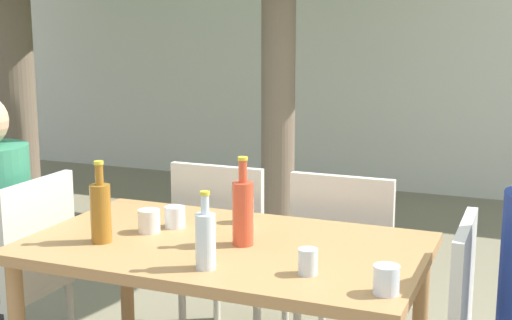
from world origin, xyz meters
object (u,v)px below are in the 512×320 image
(patio_chair_2, at_px, (227,244))
(patio_chair_3, at_px, (347,259))
(drinking_glass_4, at_px, (149,221))
(drinking_glass_2, at_px, (175,217))
(drinking_glass_1, at_px, (386,280))
(amber_bottle_2, at_px, (101,211))
(dining_table_front, at_px, (225,265))
(drinking_glass_0, at_px, (308,262))
(soda_bottle_0, at_px, (243,211))
(drinking_glass_3, at_px, (245,211))
(water_bottle_1, at_px, (205,239))
(patio_chair_0, at_px, (19,270))

(patio_chair_2, bearing_deg, patio_chair_3, -180.00)
(patio_chair_2, bearing_deg, drinking_glass_4, 86.97)
(patio_chair_3, xyz_separation_m, drinking_glass_2, (-0.55, -0.55, 0.27))
(patio_chair_3, xyz_separation_m, drinking_glass_1, (0.36, -0.93, 0.28))
(patio_chair_2, distance_m, amber_bottle_2, 0.90)
(dining_table_front, bearing_deg, drinking_glass_0, -28.10)
(soda_bottle_0, relative_size, drinking_glass_3, 3.47)
(drinking_glass_3, bearing_deg, water_bottle_1, -80.61)
(dining_table_front, height_order, patio_chair_3, patio_chair_3)
(drinking_glass_0, relative_size, drinking_glass_4, 0.95)
(water_bottle_1, xyz_separation_m, drinking_glass_1, (0.59, -0.00, -0.06))
(patio_chair_0, bearing_deg, drinking_glass_2, 98.66)
(soda_bottle_0, xyz_separation_m, amber_bottle_2, (-0.49, -0.16, -0.01))
(dining_table_front, distance_m, patio_chair_2, 0.73)
(patio_chair_0, height_order, drinking_glass_1, patio_chair_0)
(soda_bottle_0, relative_size, drinking_glass_1, 3.69)
(amber_bottle_2, distance_m, drinking_glass_0, 0.80)
(drinking_glass_1, xyz_separation_m, drinking_glass_3, (-0.68, 0.55, 0.00))
(soda_bottle_0, bearing_deg, drinking_glass_2, 162.82)
(amber_bottle_2, xyz_separation_m, drinking_glass_2, (0.16, 0.27, -0.07))
(patio_chair_0, xyz_separation_m, drinking_glass_0, (1.33, -0.20, 0.27))
(water_bottle_1, distance_m, drinking_glass_3, 0.56)
(patio_chair_2, distance_m, drinking_glass_2, 0.61)
(drinking_glass_3, bearing_deg, soda_bottle_0, -68.73)
(patio_chair_0, height_order, water_bottle_1, water_bottle_1)
(soda_bottle_0, height_order, amber_bottle_2, soda_bottle_0)
(soda_bottle_0, distance_m, drinking_glass_3, 0.30)
(drinking_glass_4, bearing_deg, drinking_glass_0, -16.91)
(water_bottle_1, bearing_deg, drinking_glass_1, -0.05)
(dining_table_front, relative_size, drinking_glass_1, 16.45)
(drinking_glass_2, bearing_deg, drinking_glass_1, -22.77)
(patio_chair_2, height_order, soda_bottle_0, soda_bottle_0)
(dining_table_front, distance_m, drinking_glass_4, 0.35)
(soda_bottle_0, bearing_deg, patio_chair_0, -179.88)
(patio_chair_3, height_order, water_bottle_1, water_bottle_1)
(dining_table_front, xyz_separation_m, patio_chair_0, (-0.95, 0.00, -0.15))
(drinking_glass_1, bearing_deg, patio_chair_2, 135.06)
(dining_table_front, relative_size, patio_chair_2, 1.57)
(patio_chair_0, bearing_deg, dining_table_front, 90.00)
(patio_chair_3, bearing_deg, soda_bottle_0, 71.72)
(patio_chair_0, distance_m, drinking_glass_0, 1.37)
(drinking_glass_0, xyz_separation_m, drinking_glass_2, (-0.64, 0.31, -0.00))
(amber_bottle_2, distance_m, drinking_glass_1, 1.07)
(drinking_glass_2, bearing_deg, soda_bottle_0, -17.18)
(patio_chair_2, bearing_deg, drinking_glass_3, 123.50)
(patio_chair_2, height_order, drinking_glass_2, patio_chair_2)
(soda_bottle_0, distance_m, drinking_glass_0, 0.38)
(dining_table_front, height_order, water_bottle_1, water_bottle_1)
(dining_table_front, bearing_deg, drinking_glass_2, 158.11)
(water_bottle_1, distance_m, drinking_glass_1, 0.59)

